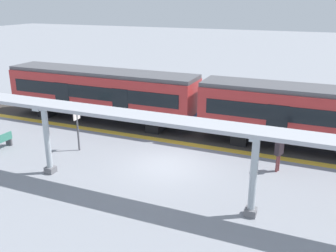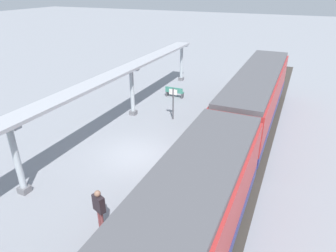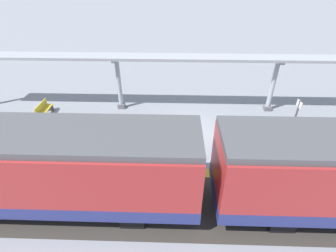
% 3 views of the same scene
% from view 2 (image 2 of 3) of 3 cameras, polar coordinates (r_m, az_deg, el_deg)
% --- Properties ---
extents(ground_plane, '(176.00, 176.00, 0.00)m').
position_cam_2_polar(ground_plane, '(16.29, -6.16, -5.61)').
color(ground_plane, gray).
extents(tactile_edge_strip, '(0.55, 35.27, 0.01)m').
position_cam_2_polar(tactile_edge_strip, '(15.16, 4.21, -8.10)').
color(tactile_edge_strip, gold).
rests_on(tactile_edge_strip, ground).
extents(trackbed, '(3.20, 47.27, 0.01)m').
position_cam_2_polar(trackbed, '(14.76, 11.15, -9.63)').
color(trackbed, '#38332D').
rests_on(trackbed, ground).
extents(train_near_carriage, '(2.65, 13.26, 3.48)m').
position_cam_2_polar(train_near_carriage, '(20.10, 16.37, 5.44)').
color(train_near_carriage, '#B02D2D').
rests_on(train_near_carriage, ground).
extents(canopy_pillar_nearest, '(1.10, 0.44, 3.34)m').
position_cam_2_polar(canopy_pillar_nearest, '(28.57, 2.58, 11.97)').
color(canopy_pillar_nearest, slate).
rests_on(canopy_pillar_nearest, ground).
extents(canopy_pillar_second, '(1.10, 0.44, 3.34)m').
position_cam_2_polar(canopy_pillar_second, '(20.72, -6.86, 6.51)').
color(canopy_pillar_second, slate).
rests_on(canopy_pillar_second, ground).
extents(canopy_pillar_third, '(1.10, 0.44, 3.34)m').
position_cam_2_polar(canopy_pillar_third, '(14.15, -26.88, -5.74)').
color(canopy_pillar_third, slate).
rests_on(canopy_pillar_third, ground).
extents(canopy_beam, '(1.20, 28.51, 0.16)m').
position_cam_2_polar(canopy_beam, '(16.49, -15.62, 7.06)').
color(canopy_beam, '#A8AAB2').
rests_on(canopy_beam, canopy_pillar_nearest).
extents(bench_near_end, '(1.50, 0.45, 0.86)m').
position_cam_2_polar(bench_near_end, '(24.35, 1.24, 6.50)').
color(bench_near_end, '#387F6B').
rests_on(bench_near_end, ground).
extents(platform_info_sign, '(0.56, 0.10, 2.20)m').
position_cam_2_polar(platform_info_sign, '(19.95, 0.98, 4.81)').
color(platform_info_sign, '#4C4C51').
rests_on(platform_info_sign, ground).
extents(passenger_waiting_near_edge, '(0.56, 0.39, 1.76)m').
position_cam_2_polar(passenger_waiting_near_edge, '(11.50, -13.03, -14.56)').
color(passenger_waiting_near_edge, brown).
rests_on(passenger_waiting_near_edge, ground).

